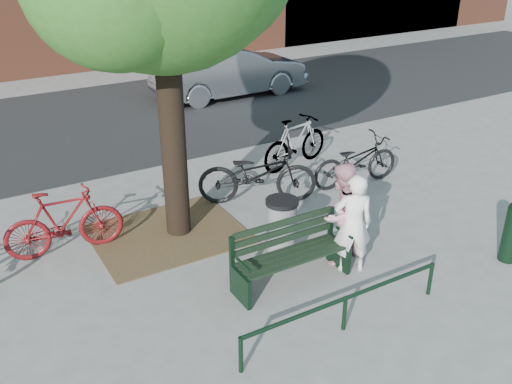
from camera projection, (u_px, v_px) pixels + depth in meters
ground at (291, 282)px, 8.23m from camera, size 90.00×90.00×0.00m
dirt_pit at (168, 234)px, 9.48m from camera, size 2.40×2.00×0.02m
road at (110, 120)px, 14.83m from camera, size 40.00×7.00×0.01m
park_bench at (289, 252)px, 8.09m from camera, size 1.74×0.54×0.97m
guard_railing at (345, 303)px, 7.13m from camera, size 3.06×0.06×0.51m
person_left at (353, 224)px, 8.22m from camera, size 0.67×0.58×1.54m
person_right at (341, 214)px, 8.44m from camera, size 0.94×0.85×1.59m
litter_bin at (281, 229)px, 8.60m from camera, size 0.49×0.49×1.01m
bicycle_b at (64, 222)px, 8.75m from camera, size 1.85×0.69×1.08m
bicycle_c at (257, 174)px, 10.33m from camera, size 2.26×1.64×1.13m
bicycle_d at (295, 142)px, 11.87m from camera, size 1.86×0.87×1.08m
bicycle_e at (356, 161)px, 11.08m from camera, size 1.92×0.81×0.99m
parked_car at (230, 71)px, 16.60m from camera, size 4.53×1.61×1.49m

